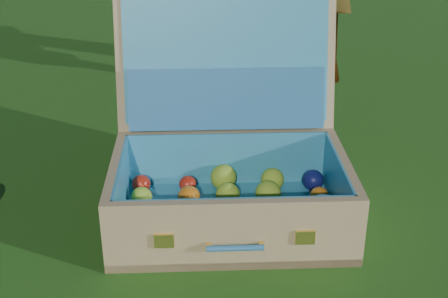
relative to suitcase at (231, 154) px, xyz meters
The scene contains 2 objects.
ground 0.19m from the suitcase, 46.58° to the left, with size 60.00×60.00×0.00m, color #215114.
suitcase is the anchor object (origin of this frame).
Camera 1 is at (-0.36, -1.37, 0.79)m, focal length 50.00 mm.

